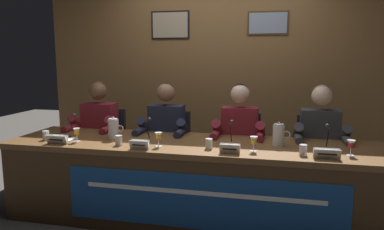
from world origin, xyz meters
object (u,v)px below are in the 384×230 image
chair_far_right (316,162)px  juice_glass_far_right (351,145)px  chair_center_right (240,158)px  microphone_center_right (230,138)px  juice_glass_center_right (254,141)px  microphone_far_left (70,130)px  chair_center_left (170,153)px  panelist_far_left (97,129)px  water_cup_center_right (209,144)px  juice_glass_center_left (159,137)px  chair_far_left (106,150)px  conference_table (190,170)px  nameplate_center_right (230,149)px  nameplate_far_right (327,154)px  juice_glass_far_left (77,132)px  microphone_center_left (147,135)px  panelist_center_left (165,133)px  water_pitcher_left_side (114,129)px  nameplate_far_left (57,139)px  nameplate_center_left (139,145)px  water_cup_far_right (303,151)px  document_stack_far_left (63,139)px  water_cup_far_left (46,136)px  microphone_far_right (328,143)px  water_cup_center_left (119,141)px  panelist_center_right (239,136)px  water_pitcher_right_side (279,135)px  panelist_far_right (320,140)px

chair_far_right → juice_glass_far_right: size_ratio=7.22×
chair_center_right → chair_far_right: same height
microphone_center_right → juice_glass_center_right: bearing=-33.7°
microphone_far_left → chair_center_left: microphone_far_left is taller
panelist_far_left → chair_far_right: 2.33m
juice_glass_center_right → water_cup_center_right: size_ratio=1.46×
juice_glass_center_left → juice_glass_center_right: same height
juice_glass_center_left → chair_far_left: bearing=137.6°
water_cup_center_right → chair_far_left: bearing=149.1°
conference_table → nameplate_center_right: bearing=-27.7°
microphone_center_right → nameplate_far_right: microphone_center_right is taller
juice_glass_far_left → microphone_center_left: (0.63, 0.10, -0.01)m
juice_glass_far_left → microphone_center_right: size_ratio=0.57×
panelist_center_left → panelist_far_left: bearing=180.0°
microphone_center_left → water_pitcher_left_side: size_ratio=1.03×
juice_glass_center_right → microphone_center_right: 0.25m
chair_center_right → microphone_center_right: bearing=-92.4°
nameplate_far_left → microphone_center_right: size_ratio=0.89×
juice_glass_far_left → juice_glass_center_right: 1.59m
juice_glass_center_left → juice_glass_far_right: 1.55m
conference_table → nameplate_center_left: bearing=-149.0°
juice_glass_center_right → chair_far_right: size_ratio=0.14×
chair_center_left → nameplate_center_right: bearing=-50.4°
nameplate_center_left → water_cup_far_right: size_ratio=1.90×
nameplate_far_left → document_stack_far_left: (-0.04, 0.15, -0.03)m
nameplate_center_left → chair_far_right: bearing=32.0°
nameplate_center_right → nameplate_far_right: same height
water_cup_far_left → microphone_far_right: microphone_far_right is taller
microphone_far_left → water_pitcher_left_side: bearing=6.3°
nameplate_center_right → water_pitcher_left_side: water_pitcher_left_side is taller
microphone_center_right → nameplate_far_right: size_ratio=1.10×
nameplate_center_left → microphone_center_right: 0.78m
microphone_center_left → juice_glass_center_right: 0.96m
juice_glass_far_left → water_pitcher_left_side: (0.27, 0.19, 0.01)m
juice_glass_far_left → water_cup_center_left: bearing=-5.6°
nameplate_center_left → water_cup_center_right: 0.58m
chair_center_left → microphone_far_right: bearing=-24.4°
water_cup_center_left → panelist_center_right: (0.99, 0.65, -0.05)m
juice_glass_center_right → nameplate_far_right: juice_glass_center_right is taller
chair_center_left → microphone_center_left: (-0.01, -0.71, 0.36)m
panelist_center_right → water_cup_far_left: bearing=-160.7°
chair_center_right → water_cup_far_right: chair_center_right is taller
conference_table → nameplate_far_left: bearing=-170.2°
chair_center_right → water_pitcher_left_side: bearing=-151.6°
microphone_far_left → chair_far_right: microphone_far_left is taller
chair_far_left → water_pitcher_right_side: water_pitcher_right_side is taller
nameplate_center_right → document_stack_far_left: nameplate_center_right is taller
water_cup_center_right → water_pitcher_right_side: size_ratio=0.40×
microphone_center_right → nameplate_far_right: 0.79m
juice_glass_far_left → panelist_far_right: size_ratio=0.10×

